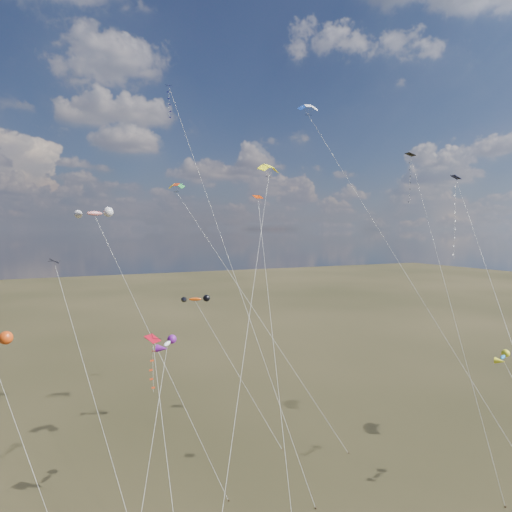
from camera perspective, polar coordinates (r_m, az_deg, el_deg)
name	(u,v)px	position (r m, az deg, el deg)	size (l,w,h in m)	color
diamond_black_high	(414,192)	(52.69, 19.14, 7.56)	(5.25, 16.36, 30.11)	black
diamond_navy_tall	(178,126)	(60.44, -9.74, 15.70)	(3.64, 31.45, 40.67)	#0C094B
diamond_black_mid	(73,326)	(41.83, -21.91, -8.12)	(4.83, 13.89, 19.03)	black
diamond_red_low	(154,371)	(37.72, -12.64, -13.85)	(1.42, 11.15, 13.35)	#AA0B1B
diamond_navy_right	(460,230)	(41.39, 24.11, 2.97)	(11.76, 20.90, 26.32)	#11164F
diamond_orange_center	(267,281)	(39.04, 1.35, -3.08)	(6.80, 19.48, 25.10)	#D13502
parafoil_yellow	(268,168)	(44.91, 1.57, 10.96)	(14.49, 19.48, 28.43)	#FCF918
parafoil_blue_white	(310,108)	(55.82, 6.73, 17.89)	(3.97, 30.77, 36.66)	blue
parafoil_tricolor	(178,187)	(56.17, -9.76, 8.52)	(12.67, 20.12, 27.61)	#E2B30D
novelty_orange_black	(195,300)	(51.58, -7.57, -5.44)	(7.08, 11.17, 14.36)	#D9470B
novelty_white_purple	(167,344)	(38.56, -11.05, -10.80)	(6.05, 10.98, 12.83)	white
novelty_redwhite_stripe	(95,214)	(48.48, -19.47, 4.95)	(9.85, 16.55, 23.93)	red
novelty_blue_yellow	(503,358)	(44.06, 28.51, -11.13)	(2.96, 6.72, 11.45)	blue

